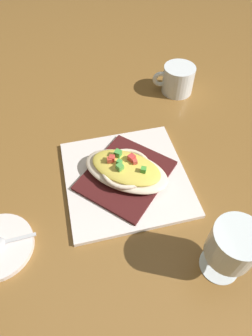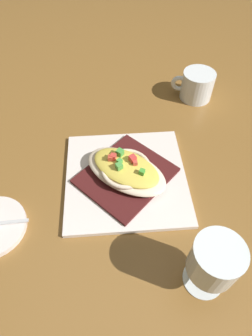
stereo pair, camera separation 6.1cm
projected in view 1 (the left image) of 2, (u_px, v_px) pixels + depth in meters
ground_plane at (126, 179)px, 0.65m from camera, size 2.60×2.60×0.00m
square_plate at (126, 178)px, 0.64m from camera, size 0.27×0.27×0.01m
folded_napkin at (126, 175)px, 0.63m from camera, size 0.25×0.25×0.01m
gratin_dish at (126, 169)px, 0.62m from camera, size 0.20×0.22×0.05m
coffee_mug at (177, 81)px, 0.82m from camera, size 0.09×0.12×0.08m
stemmed_glass at (232, 246)px, 0.46m from camera, size 0.08×0.08×0.13m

